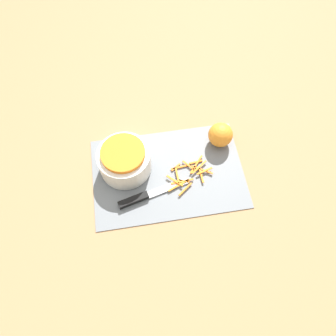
% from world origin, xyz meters
% --- Properties ---
extents(ground_plane, '(4.00, 4.00, 0.00)m').
position_xyz_m(ground_plane, '(0.00, 0.00, 0.00)').
color(ground_plane, '#9E754C').
extents(cutting_board, '(0.46, 0.30, 0.01)m').
position_xyz_m(cutting_board, '(0.00, 0.00, 0.00)').
color(cutting_board, slate).
rests_on(cutting_board, ground_plane).
extents(bowl_speckled, '(0.16, 0.16, 0.09)m').
position_xyz_m(bowl_speckled, '(-0.12, 0.04, 0.05)').
color(bowl_speckled, silver).
rests_on(bowl_speckled, cutting_board).
extents(knife, '(0.21, 0.07, 0.02)m').
position_xyz_m(knife, '(-0.09, -0.07, 0.01)').
color(knife, black).
rests_on(knife, cutting_board).
extents(orange_left, '(0.08, 0.08, 0.08)m').
position_xyz_m(orange_left, '(0.18, 0.09, 0.04)').
color(orange_left, orange).
rests_on(orange_left, cutting_board).
extents(peel_pile, '(0.15, 0.13, 0.01)m').
position_xyz_m(peel_pile, '(0.06, -0.02, 0.01)').
color(peel_pile, orange).
rests_on(peel_pile, cutting_board).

